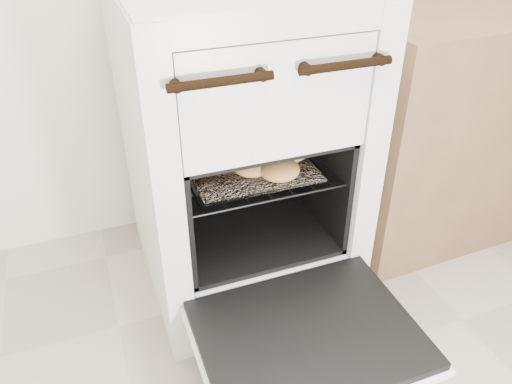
% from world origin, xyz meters
% --- Properties ---
extents(stove, '(0.61, 0.68, 0.94)m').
position_xyz_m(stove, '(0.10, 1.16, 0.46)').
color(stove, silver).
rests_on(stove, ground).
extents(oven_door, '(0.55, 0.43, 0.04)m').
position_xyz_m(oven_door, '(0.10, 0.65, 0.20)').
color(oven_door, black).
rests_on(oven_door, stove).
extents(oven_rack, '(0.44, 0.43, 0.01)m').
position_xyz_m(oven_rack, '(0.10, 1.09, 0.45)').
color(oven_rack, black).
rests_on(oven_rack, stove).
extents(foil_sheet, '(0.35, 0.31, 0.01)m').
position_xyz_m(foil_sheet, '(0.10, 1.07, 0.46)').
color(foil_sheet, silver).
rests_on(foil_sheet, oven_rack).
extents(baked_rolls, '(0.36, 0.33, 0.05)m').
position_xyz_m(baked_rolls, '(0.12, 1.06, 0.49)').
color(baked_rolls, tan).
rests_on(baked_rolls, foil_sheet).
extents(counter, '(0.82, 0.57, 0.80)m').
position_xyz_m(counter, '(0.90, 1.21, 0.40)').
color(counter, brown).
rests_on(counter, ground).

